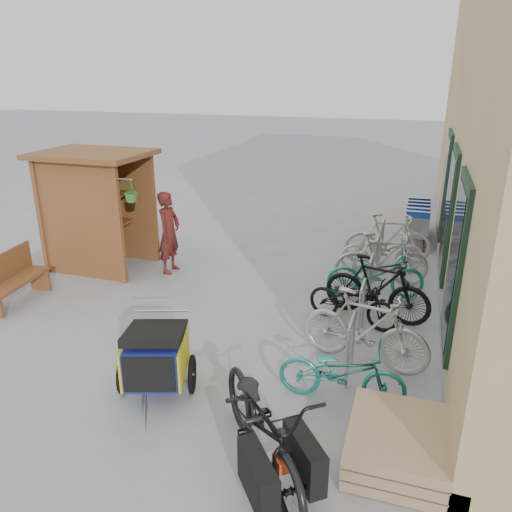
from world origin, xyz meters
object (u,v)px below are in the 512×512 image
(bike_1, at_px, (365,329))
(bike_2, at_px, (353,301))
(person_kiosk, at_px, (169,233))
(bike_5, at_px, (382,260))
(cargo_bike, at_px, (264,425))
(bike_0, at_px, (342,372))
(child_trailer, at_px, (156,355))
(bike_4, at_px, (375,274))
(bench, at_px, (12,278))
(kiosk, at_px, (93,194))
(bike_7, at_px, (388,239))
(pallet_stack, at_px, (397,444))
(bike_6, at_px, (382,250))
(shopping_carts, at_px, (418,216))
(bike_3, at_px, (377,288))

(bike_1, xyz_separation_m, bike_2, (-0.31, 1.17, -0.15))
(person_kiosk, height_order, bike_5, person_kiosk)
(cargo_bike, distance_m, bike_0, 1.52)
(person_kiosk, bearing_deg, bike_1, -116.27)
(child_trailer, xyz_separation_m, bike_4, (2.35, 3.77, -0.07))
(bench, relative_size, person_kiosk, 0.89)
(kiosk, distance_m, child_trailer, 4.94)
(bike_7, bearing_deg, pallet_stack, 170.06)
(cargo_bike, height_order, bike_7, cargo_bike)
(cargo_bike, distance_m, bike_6, 6.06)
(shopping_carts, xyz_separation_m, bike_4, (-0.63, -3.78, -0.11))
(bike_5, bearing_deg, bench, 97.54)
(bike_5, distance_m, bike_6, 0.85)
(child_trailer, xyz_separation_m, bike_1, (2.42, 1.45, 0.02))
(bike_0, bearing_deg, kiosk, 59.08)
(person_kiosk, xyz_separation_m, bike_4, (4.09, 0.03, -0.38))
(shopping_carts, relative_size, child_trailer, 1.32)
(shopping_carts, height_order, bike_0, shopping_carts)
(person_kiosk, relative_size, bike_5, 0.93)
(shopping_carts, distance_m, bike_4, 3.84)
(shopping_carts, xyz_separation_m, bike_5, (-0.58, -3.26, -0.03))
(child_trailer, bearing_deg, bike_7, 48.05)
(bike_1, relative_size, bike_2, 1.20)
(bench, relative_size, bike_0, 0.95)
(cargo_bike, xyz_separation_m, bike_6, (0.65, 6.02, -0.12))
(shopping_carts, distance_m, bike_2, 5.00)
(pallet_stack, xyz_separation_m, bike_4, (-0.63, 4.10, 0.24))
(bench, distance_m, bike_7, 7.33)
(bike_0, xyz_separation_m, bike_3, (0.19, 2.42, 0.12))
(pallet_stack, relative_size, child_trailer, 0.74)
(pallet_stack, distance_m, shopping_carts, 7.90)
(kiosk, xyz_separation_m, bike_1, (5.71, -2.08, -1.00))
(kiosk, relative_size, bike_7, 1.36)
(bike_0, bearing_deg, child_trailer, 100.38)
(child_trailer, bearing_deg, shopping_carts, 50.02)
(shopping_carts, bearing_deg, cargo_bike, -98.65)
(bike_5, bearing_deg, kiosk, 80.80)
(bike_0, bearing_deg, bench, 77.86)
(bike_7, bearing_deg, bike_0, 162.82)
(pallet_stack, height_order, bike_5, bike_5)
(bike_1, relative_size, bike_7, 0.99)
(child_trailer, distance_m, bike_4, 4.44)
(cargo_bike, height_order, bike_2, cargo_bike)
(cargo_bike, relative_size, person_kiosk, 1.30)
(person_kiosk, relative_size, bike_1, 0.91)
(shopping_carts, height_order, cargo_bike, cargo_bike)
(pallet_stack, distance_m, bike_7, 5.94)
(child_trailer, xyz_separation_m, person_kiosk, (-1.74, 3.74, 0.31))
(kiosk, distance_m, cargo_bike, 6.74)
(bike_1, distance_m, bike_7, 4.12)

